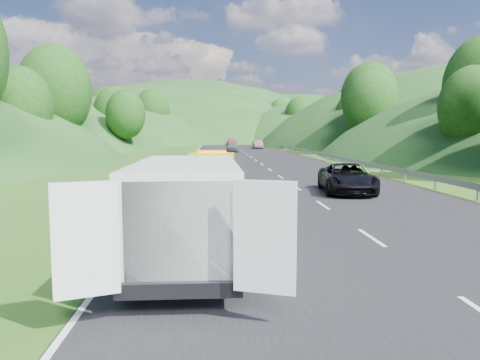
{
  "coord_description": "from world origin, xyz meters",
  "views": [
    {
      "loc": [
        -1.62,
        -15.09,
        3.11
      ],
      "look_at": [
        -0.59,
        2.1,
        1.3
      ],
      "focal_mm": 35.0,
      "sensor_mm": 36.0,
      "label": 1
    }
  ],
  "objects": [
    {
      "name": "ground",
      "position": [
        0.0,
        0.0,
        0.0
      ],
      "size": [
        320.0,
        320.0,
        0.0
      ],
      "primitive_type": "plane",
      "color": "#38661E",
      "rests_on": "ground"
    },
    {
      "name": "woman",
      "position": [
        -3.62,
        0.02,
        0.0
      ],
      "size": [
        0.66,
        0.72,
        1.6
      ],
      "primitive_type": "imported",
      "rotation": [
        0.0,
        0.0,
        2.09
      ],
      "color": "white",
      "rests_on": "ground"
    },
    {
      "name": "child",
      "position": [
        -2.83,
        0.12,
        0.0
      ],
      "size": [
        0.56,
        0.5,
        0.96
      ],
      "primitive_type": "imported",
      "rotation": [
        0.0,
        0.0,
        -0.34
      ],
      "color": "tan",
      "rests_on": "ground"
    },
    {
      "name": "worker",
      "position": [
        -1.72,
        -4.61,
        0.0
      ],
      "size": [
        1.39,
        1.16,
        1.86
      ],
      "primitive_type": "imported",
      "rotation": [
        0.0,
        0.0,
        0.47
      ],
      "color": "black",
      "rests_on": "ground"
    },
    {
      "name": "passing_suv",
      "position": [
        5.14,
        7.86,
        0.0
      ],
      "size": [
        2.99,
        5.49,
        1.46
      ],
      "primitive_type": "imported",
      "rotation": [
        0.0,
        0.0,
        -0.11
      ],
      "color": "black",
      "rests_on": "ground"
    },
    {
      "name": "tree_line_right",
      "position": [
        23.0,
        60.0,
        0.0
      ],
      "size": [
        14.0,
        140.0,
        14.0
      ],
      "primitive_type": null,
      "color": "#265C1B",
      "rests_on": "ground"
    },
    {
      "name": "guardrail",
      "position": [
        10.3,
        52.5,
        0.0
      ],
      "size": [
        0.06,
        140.0,
        1.52
      ],
      "primitive_type": "cube",
      "color": "gray",
      "rests_on": "ground"
    },
    {
      "name": "hills_backdrop",
      "position": [
        6.5,
        134.7,
        0.0
      ],
      "size": [
        201.0,
        288.6,
        44.0
      ],
      "primitive_type": null,
      "color": "#2D5B23",
      "rests_on": "ground"
    },
    {
      "name": "white_van",
      "position": [
        -2.19,
        -4.52,
        1.37
      ],
      "size": [
        3.75,
        6.82,
        2.43
      ],
      "rotation": [
        0.0,
        0.0,
        0.0
      ],
      "color": "black",
      "rests_on": "ground"
    },
    {
      "name": "road_surface",
      "position": [
        3.0,
        40.0,
        0.01
      ],
      "size": [
        14.0,
        200.0,
        0.02
      ],
      "primitive_type": "cube",
      "color": "black",
      "rests_on": "ground"
    },
    {
      "name": "dist_car_a",
      "position": [
        1.39,
        53.79,
        0.0
      ],
      "size": [
        1.73,
        4.31,
        1.47
      ],
      "primitive_type": "imported",
      "color": "#4E4D52",
      "rests_on": "ground"
    },
    {
      "name": "tow_truck",
      "position": [
        -1.69,
        4.67,
        1.1
      ],
      "size": [
        2.38,
        5.39,
        2.26
      ],
      "rotation": [
        0.0,
        0.0,
        -0.09
      ],
      "color": "black",
      "rests_on": "ground"
    },
    {
      "name": "tree_line_left",
      "position": [
        -19.0,
        60.0,
        0.0
      ],
      "size": [
        14.0,
        140.0,
        14.0
      ],
      "primitive_type": null,
      "color": "#265C1B",
      "rests_on": "ground"
    },
    {
      "name": "dist_car_c",
      "position": [
        2.7,
        86.9,
        0.0
      ],
      "size": [
        2.09,
        5.14,
        1.49
      ],
      "primitive_type": "imported",
      "color": "#974B59",
      "rests_on": "ground"
    },
    {
      "name": "suitcase",
      "position": [
        -3.86,
        -0.54,
        0.28
      ],
      "size": [
        0.39,
        0.3,
        0.56
      ],
      "primitive_type": "cube",
      "rotation": [
        0.0,
        0.0,
        -0.36
      ],
      "color": "#504C3C",
      "rests_on": "ground"
    },
    {
      "name": "spare_tire",
      "position": [
        -1.46,
        -5.8,
        0.0
      ],
      "size": [
        0.63,
        0.63,
        0.2
      ],
      "primitive_type": "cylinder",
      "color": "black",
      "rests_on": "ground"
    },
    {
      "name": "dist_car_b",
      "position": [
        6.42,
        67.05,
        0.0
      ],
      "size": [
        1.6,
        4.58,
        1.51
      ],
      "primitive_type": "imported",
      "color": "brown",
      "rests_on": "ground"
    }
  ]
}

